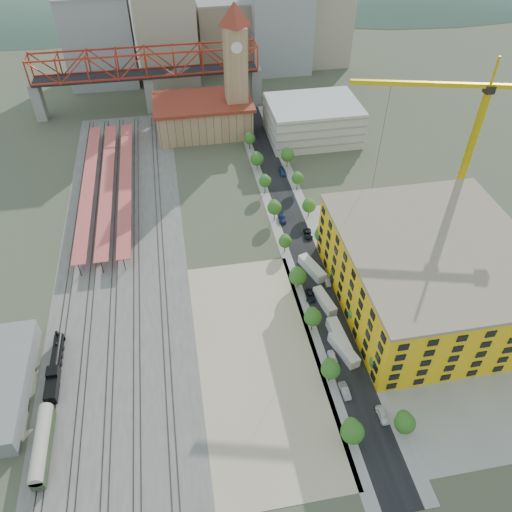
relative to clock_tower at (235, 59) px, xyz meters
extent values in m
plane|color=#474C38|center=(-8.00, -79.99, -28.70)|extent=(400.00, 400.00, 0.00)
cube|color=#605E59|center=(-44.00, -62.49, -28.67)|extent=(36.00, 165.00, 0.06)
cube|color=tan|center=(-12.00, -111.49, -28.67)|extent=(28.00, 67.00, 0.06)
cube|color=black|center=(8.00, -64.99, -28.67)|extent=(12.00, 170.00, 0.06)
cube|color=gray|center=(2.50, -64.99, -28.68)|extent=(3.00, 170.00, 0.04)
cube|color=gray|center=(13.50, -64.99, -28.68)|extent=(3.00, 170.00, 0.04)
cube|color=gray|center=(37.00, -99.99, -28.67)|extent=(50.00, 90.00, 0.06)
cube|color=#382B23|center=(-58.72, -62.49, -28.55)|extent=(0.12, 160.00, 0.18)
cube|color=#382B23|center=(-57.28, -62.49, -28.55)|extent=(0.12, 160.00, 0.18)
cube|color=#382B23|center=(-52.72, -62.49, -28.55)|extent=(0.12, 160.00, 0.18)
cube|color=#382B23|center=(-51.28, -62.49, -28.55)|extent=(0.12, 160.00, 0.18)
cube|color=#382B23|center=(-46.72, -62.49, -28.55)|extent=(0.12, 160.00, 0.18)
cube|color=#382B23|center=(-45.28, -62.49, -28.55)|extent=(0.12, 160.00, 0.18)
cube|color=#382B23|center=(-40.72, -62.49, -28.55)|extent=(0.12, 160.00, 0.18)
cube|color=#382B23|center=(-39.28, -62.49, -28.55)|extent=(0.12, 160.00, 0.18)
cube|color=#382B23|center=(-33.72, -62.49, -28.55)|extent=(0.12, 160.00, 0.18)
cube|color=#382B23|center=(-32.28, -62.49, -28.55)|extent=(0.12, 160.00, 0.18)
cube|color=#D25750|center=(-55.00, -34.99, -24.70)|extent=(4.00, 80.00, 0.25)
cylinder|color=black|center=(-55.00, -34.99, -26.70)|extent=(0.24, 0.24, 4.00)
cube|color=#D25750|center=(-49.00, -34.99, -24.70)|extent=(4.00, 80.00, 0.25)
cylinder|color=black|center=(-49.00, -34.99, -26.70)|extent=(0.24, 0.24, 4.00)
cube|color=#D25750|center=(-43.00, -34.99, -24.70)|extent=(4.00, 80.00, 0.25)
cylinder|color=black|center=(-43.00, -34.99, -26.70)|extent=(0.24, 0.24, 4.00)
cube|color=tan|center=(-13.00, 2.01, -22.70)|extent=(36.00, 22.00, 12.00)
cube|color=maroon|center=(-13.00, 2.01, -16.20)|extent=(38.00, 24.00, 1.20)
cube|color=tan|center=(0.00, 0.01, -8.70)|extent=(8.00, 8.00, 40.00)
pyramid|color=maroon|center=(0.00, 0.01, 19.30)|extent=(12.00, 12.00, 8.00)
cylinder|color=white|center=(0.00, -4.09, 5.30)|extent=(4.00, 0.30, 4.00)
cube|color=silver|center=(28.00, -9.99, -21.70)|extent=(34.00, 26.00, 14.00)
cube|color=gray|center=(-78.00, 25.01, -21.20)|extent=(4.00, 6.00, 15.00)
cube|color=gray|center=(12.00, 25.01, -21.20)|extent=(4.00, 6.00, 15.00)
cube|color=gray|center=(-33.00, 25.01, -21.20)|extent=(4.00, 6.00, 15.00)
cube|color=black|center=(-33.00, 25.01, -13.20)|extent=(90.00, 9.00, 1.00)
cube|color=yellow|center=(34.00, -99.99, -19.70)|extent=(44.00, 50.00, 18.00)
cube|color=gray|center=(34.00, -99.99, -10.30)|extent=(44.60, 50.60, 0.80)
cube|color=#9EA0A3|center=(-53.00, 60.01, -9.70)|extent=(30.00, 25.00, 38.00)
cube|color=#B2A58C|center=(-23.00, 55.01, -2.70)|extent=(26.00, 22.00, 52.00)
cube|color=gray|center=(4.00, 70.01, -13.70)|extent=(24.00, 24.00, 30.00)
cube|color=#9EA0A3|center=(30.00, 60.01, 1.30)|extent=(28.00, 22.00, 60.00)
cube|color=#B2A58C|center=(54.00, 65.01, -6.70)|extent=(22.00, 20.00, 44.00)
cube|color=brown|center=(-10.00, 80.01, -15.70)|extent=(20.00, 20.00, 26.00)
ellipsoid|color=#4C6B59|center=(-88.00, 180.01, -96.70)|extent=(396.00, 216.00, 180.00)
ellipsoid|color=#4C6B59|center=(32.00, 180.01, -120.70)|extent=(484.00, 264.00, 220.00)
ellipsoid|color=#4C6B59|center=(152.00, 180.01, -98.70)|extent=(418.00, 228.00, 190.00)
cylinder|color=black|center=(-58.00, -103.01, -26.53)|extent=(2.26, 10.83, 2.26)
cube|color=black|center=(-58.00, -108.88, -26.35)|extent=(2.53, 2.71, 2.89)
cylinder|color=black|center=(-58.00, -98.50, -24.91)|extent=(0.63, 0.63, 1.44)
sphere|color=black|center=(-58.00, -101.21, -25.36)|extent=(0.90, 0.90, 0.90)
cone|color=black|center=(-58.00, -96.87, -27.88)|extent=(2.35, 1.44, 2.35)
cube|color=black|center=(-58.00, -112.94, -26.89)|extent=(2.53, 5.41, 2.53)
cube|color=#23371E|center=(-58.00, -126.01, -26.53)|extent=(2.62, 16.24, 2.89)
cylinder|color=#ADA899|center=(-58.00, -126.01, -25.00)|extent=(2.80, 16.24, 2.80)
cube|color=gold|center=(55.29, -70.55, -7.76)|extent=(1.49, 1.49, 41.88)
cube|color=black|center=(55.29, -70.55, 14.11)|extent=(2.33, 2.33, 1.86)
cube|color=gold|center=(38.17, -66.11, 15.04)|extent=(34.51, 9.96, 1.12)
cube|color=gold|center=(55.29, -70.55, 18.77)|extent=(0.47, 0.47, 7.45)
cube|color=silver|center=(8.00, -113.28, -27.35)|extent=(5.23, 10.18, 2.69)
cube|color=silver|center=(8.00, -109.27, -27.29)|extent=(3.42, 10.44, 2.81)
cube|color=silver|center=(8.00, -97.35, -27.45)|extent=(4.18, 9.43, 2.50)
cube|color=silver|center=(8.00, -84.89, -27.30)|extent=(5.83, 10.54, 2.80)
imported|color=white|center=(5.00, -114.68, -27.97)|extent=(1.73, 4.28, 1.46)
imported|color=#97989C|center=(5.00, -123.67, -27.94)|extent=(1.80, 4.67, 1.52)
imported|color=black|center=(5.00, -94.27, -28.03)|extent=(2.83, 5.07, 1.34)
imported|color=navy|center=(5.00, -60.35, -27.94)|extent=(2.77, 5.43, 1.51)
imported|color=white|center=(11.00, -130.73, -27.93)|extent=(1.96, 4.56, 1.54)
imported|color=gray|center=(11.00, -89.88, -28.04)|extent=(1.84, 4.10, 1.31)
imported|color=black|center=(11.00, -69.33, -28.01)|extent=(2.73, 5.14, 1.38)
imported|color=navy|center=(11.00, -34.10, -27.95)|extent=(2.18, 5.16, 1.49)
camera|label=1|loc=(-25.23, -181.02, 67.03)|focal=35.00mm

